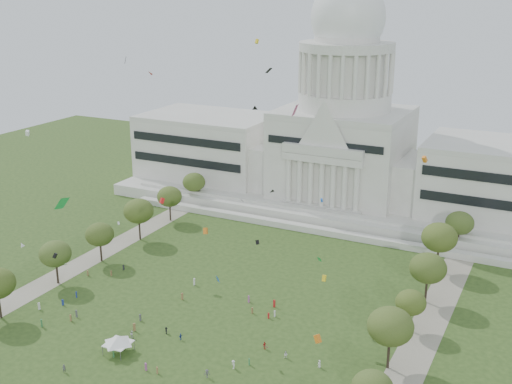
% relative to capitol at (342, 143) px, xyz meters
% --- Properties ---
extents(ground, '(400.00, 400.00, 0.00)m').
position_rel_capitol_xyz_m(ground, '(0.00, -113.59, -22.30)').
color(ground, '#2C441A').
rests_on(ground, ground).
extents(capitol, '(160.00, 64.50, 91.30)m').
position_rel_capitol_xyz_m(capitol, '(0.00, 0.00, 0.00)').
color(capitol, beige).
rests_on(capitol, ground).
extents(path_left, '(8.00, 160.00, 0.04)m').
position_rel_capitol_xyz_m(path_left, '(-48.00, -83.59, -22.28)').
color(path_left, gray).
rests_on(path_left, ground).
extents(path_right, '(8.00, 160.00, 0.04)m').
position_rel_capitol_xyz_m(path_right, '(48.00, -83.59, -22.28)').
color(path_right, gray).
rests_on(path_right, ground).
extents(row_tree_l_2, '(8.42, 8.42, 11.97)m').
position_rel_capitol_xyz_m(row_tree_l_2, '(-45.04, -96.29, -13.79)').
color(row_tree_l_2, black).
rests_on(row_tree_l_2, ground).
extents(row_tree_r_2, '(9.55, 9.55, 13.58)m').
position_rel_capitol_xyz_m(row_tree_r_2, '(44.17, -96.15, -12.64)').
color(row_tree_r_2, black).
rests_on(row_tree_r_2, ground).
extents(row_tree_l_3, '(8.12, 8.12, 11.55)m').
position_rel_capitol_xyz_m(row_tree_l_3, '(-44.09, -79.67, -14.09)').
color(row_tree_l_3, black).
rests_on(row_tree_l_3, ground).
extents(row_tree_r_3, '(7.01, 7.01, 9.98)m').
position_rel_capitol_xyz_m(row_tree_r_3, '(44.40, -79.10, -15.21)').
color(row_tree_r_3, black).
rests_on(row_tree_r_3, ground).
extents(row_tree_l_4, '(9.29, 9.29, 13.21)m').
position_rel_capitol_xyz_m(row_tree_l_4, '(-44.08, -61.17, -12.90)').
color(row_tree_l_4, black).
rests_on(row_tree_l_4, ground).
extents(row_tree_r_4, '(9.19, 9.19, 13.06)m').
position_rel_capitol_xyz_m(row_tree_r_4, '(44.76, -63.55, -13.01)').
color(row_tree_r_4, black).
rests_on(row_tree_r_4, ground).
extents(row_tree_l_5, '(8.33, 8.33, 11.85)m').
position_rel_capitol_xyz_m(row_tree_l_5, '(-45.22, -42.58, -13.88)').
color(row_tree_l_5, black).
rests_on(row_tree_l_5, ground).
extents(row_tree_r_5, '(9.82, 9.82, 13.96)m').
position_rel_capitol_xyz_m(row_tree_r_5, '(43.49, -43.40, -12.37)').
color(row_tree_r_5, black).
rests_on(row_tree_r_5, ground).
extents(row_tree_l_6, '(8.19, 8.19, 11.64)m').
position_rel_capitol_xyz_m(row_tree_l_6, '(-46.87, -24.45, -14.02)').
color(row_tree_l_6, black).
rests_on(row_tree_l_6, ground).
extents(row_tree_r_6, '(8.42, 8.42, 11.97)m').
position_rel_capitol_xyz_m(row_tree_r_6, '(45.96, -25.46, -13.79)').
color(row_tree_r_6, black).
rests_on(row_tree_r_6, ground).
extents(event_tent, '(7.32, 7.32, 4.00)m').
position_rel_capitol_xyz_m(event_tent, '(-9.35, -116.28, -19.20)').
color(event_tent, '#4C4C4C').
rests_on(event_tent, ground).
extents(person_0, '(1.00, 0.93, 1.72)m').
position_rel_capitol_xyz_m(person_0, '(31.49, -102.39, -21.44)').
color(person_0, silver).
rests_on(person_0, ground).
extents(person_2, '(0.89, 0.66, 1.65)m').
position_rel_capitol_xyz_m(person_2, '(23.86, -102.32, -21.47)').
color(person_2, silver).
rests_on(person_2, ground).
extents(person_3, '(1.34, 1.36, 1.95)m').
position_rel_capitol_xyz_m(person_3, '(15.73, -110.68, -21.32)').
color(person_3, silver).
rests_on(person_3, ground).
extents(person_4, '(0.79, 1.07, 1.63)m').
position_rel_capitol_xyz_m(person_4, '(-0.19, -105.99, -21.48)').
color(person_4, navy).
rests_on(person_4, ground).
extents(person_5, '(1.21, 1.60, 1.61)m').
position_rel_capitol_xyz_m(person_5, '(-4.64, -105.10, -21.49)').
color(person_5, '#26262B').
rests_on(person_5, ground).
extents(person_7, '(0.82, 0.82, 1.83)m').
position_rel_capitol_xyz_m(person_7, '(-14.68, -127.23, -21.38)').
color(person_7, '#4C4C51').
rests_on(person_7, ground).
extents(person_8, '(0.84, 0.55, 1.67)m').
position_rel_capitol_xyz_m(person_8, '(-10.59, -110.03, -21.46)').
color(person_8, silver).
rests_on(person_8, ground).
extents(person_9, '(1.36, 1.23, 1.89)m').
position_rel_capitol_xyz_m(person_9, '(12.51, -115.87, -21.35)').
color(person_9, '#4C4C51').
rests_on(person_9, ground).
extents(person_10, '(0.83, 1.16, 1.79)m').
position_rel_capitol_xyz_m(person_10, '(18.22, -101.03, -21.40)').
color(person_10, '#B21E1E').
rests_on(person_10, ground).
extents(distant_crowd, '(59.51, 38.61, 1.93)m').
position_rel_capitol_xyz_m(distant_crowd, '(-13.84, -99.05, -21.44)').
color(distant_crowd, silver).
rests_on(distant_crowd, ground).
extents(kite_swarm, '(84.29, 105.03, 62.74)m').
position_rel_capitol_xyz_m(kite_swarm, '(3.15, -104.82, 6.71)').
color(kite_swarm, blue).
rests_on(kite_swarm, ground).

